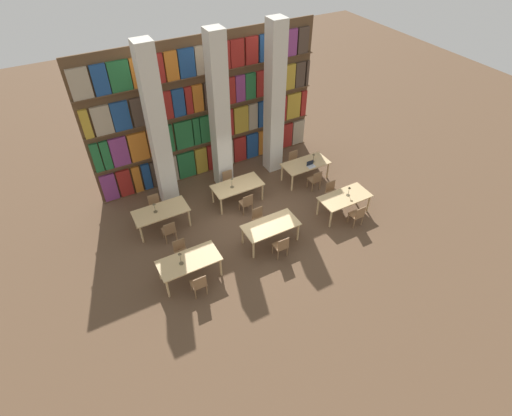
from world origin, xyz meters
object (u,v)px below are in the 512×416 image
(pillar_right, at_px, (274,102))
(reading_table_4, at_px, (237,187))
(chair_6, at_px, (169,230))
(desk_lamp_4, at_px, (313,156))
(chair_1, at_px, (181,251))
(laptop, at_px, (311,165))
(chair_0, at_px, (199,284))
(reading_table_5, at_px, (306,165))
(chair_9, at_px, (229,181))
(reading_table_2, at_px, (345,198))
(chair_5, at_px, (332,192))
(chair_8, at_px, (247,203))
(chair_3, at_px, (259,219))
(chair_11, at_px, (294,161))
(reading_table_3, at_px, (161,213))
(desk_lamp_1, at_px, (349,190))
(desk_lamp_3, at_px, (232,181))
(pillar_left, at_px, (158,131))
(pillar_center, at_px, (219,116))
(chair_10, at_px, (315,179))
(reading_table_1, at_px, (271,227))
(desk_lamp_0, at_px, (180,256))
(chair_4, at_px, (357,215))
(desk_lamp_2, at_px, (154,206))
(reading_table_0, at_px, (189,262))
(chair_2, at_px, (281,246))

(pillar_right, bearing_deg, reading_table_4, -150.32)
(chair_6, xyz_separation_m, desk_lamp_4, (6.31, 0.67, 0.57))
(chair_6, relative_size, desk_lamp_4, 2.22)
(chair_1, bearing_deg, laptop, -165.65)
(chair_0, bearing_deg, reading_table_5, 28.89)
(chair_9, bearing_deg, reading_table_5, 165.35)
(chair_0, height_order, desk_lamp_4, desk_lamp_4)
(reading_table_2, relative_size, chair_5, 2.15)
(chair_0, distance_m, chair_8, 3.94)
(chair_3, xyz_separation_m, chair_6, (-2.94, 0.95, 0.00))
(reading_table_4, bearing_deg, chair_11, 13.08)
(reading_table_2, height_order, chair_5, chair_5)
(chair_1, distance_m, reading_table_3, 1.85)
(desk_lamp_1, xyz_separation_m, desk_lamp_3, (-3.46, 2.43, 0.04))
(pillar_left, bearing_deg, chair_6, -108.85)
(pillar_center, bearing_deg, chair_10, -35.28)
(reading_table_1, height_order, desk_lamp_1, desk_lamp_1)
(pillar_center, relative_size, desk_lamp_0, 12.55)
(chair_3, height_order, chair_4, same)
(chair_5, bearing_deg, desk_lamp_2, -15.43)
(chair_11, bearing_deg, pillar_right, -41.55)
(pillar_center, relative_size, desk_lamp_4, 15.29)
(reading_table_0, bearing_deg, reading_table_2, 1.34)
(pillar_center, height_order, reading_table_1, pillar_center)
(desk_lamp_3, bearing_deg, desk_lamp_4, -1.11)
(desk_lamp_0, distance_m, reading_table_2, 6.29)
(chair_1, xyz_separation_m, chair_2, (2.93, -1.34, 0.00))
(reading_table_2, relative_size, reading_table_4, 1.00)
(chair_1, bearing_deg, desk_lamp_3, -146.11)
(desk_lamp_3, bearing_deg, chair_0, -129.41)
(chair_8, bearing_deg, pillar_left, 137.57)
(pillar_right, xyz_separation_m, chair_2, (-2.34, -4.52, -2.53))
(reading_table_5, bearing_deg, chair_10, -92.28)
(pillar_left, bearing_deg, laptop, -16.91)
(desk_lamp_2, bearing_deg, chair_0, -86.94)
(laptop, bearing_deg, chair_10, -100.79)
(pillar_left, xyz_separation_m, desk_lamp_1, (5.49, -3.77, -1.97))
(reading_table_2, relative_size, chair_9, 2.15)
(desk_lamp_0, xyz_separation_m, desk_lamp_2, (0.05, 2.63, -0.05))
(pillar_left, xyz_separation_m, pillar_center, (2.28, 0.00, 0.00))
(reading_table_1, distance_m, desk_lamp_3, 2.47)
(pillar_center, xyz_separation_m, reading_table_2, (3.06, -3.78, -2.31))
(chair_5, relative_size, desk_lamp_4, 2.22)
(desk_lamp_0, height_order, desk_lamp_4, desk_lamp_0)
(chair_1, bearing_deg, chair_11, -156.76)
(chair_9, height_order, reading_table_5, chair_9)
(reading_table_3, height_order, chair_10, chair_10)
(pillar_center, distance_m, desk_lamp_4, 4.10)
(chair_1, distance_m, reading_table_4, 3.51)
(desk_lamp_3, relative_size, chair_10, 0.52)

